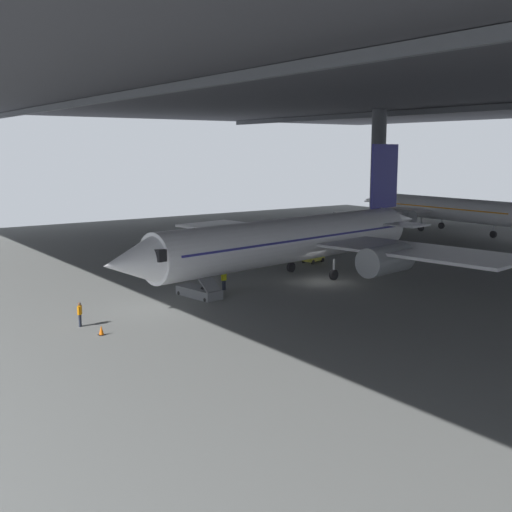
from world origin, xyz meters
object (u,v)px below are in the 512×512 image
(crew_worker_near_nose, at_px, (80,313))
(airplane_distant, at_px, (442,208))
(traffic_cone_orange, at_px, (101,330))
(crew_worker_by_stairs, at_px, (224,279))
(airplane_main, at_px, (296,239))
(baggage_tug, at_px, (313,257))
(boarding_stairs, at_px, (198,287))

(crew_worker_near_nose, relative_size, airplane_distant, 0.05)
(traffic_cone_orange, bearing_deg, crew_worker_by_stairs, 116.09)
(airplane_main, distance_m, airplane_distant, 39.66)
(crew_worker_by_stairs, bearing_deg, traffic_cone_orange, -63.91)
(crew_worker_by_stairs, distance_m, airplane_distant, 46.77)
(crew_worker_by_stairs, bearing_deg, baggage_tug, 111.56)
(airplane_distant, bearing_deg, traffic_cone_orange, -70.27)
(crew_worker_near_nose, relative_size, baggage_tug, 0.65)
(traffic_cone_orange, bearing_deg, baggage_tug, 113.76)
(airplane_main, relative_size, baggage_tug, 15.35)
(crew_worker_by_stairs, distance_m, baggage_tug, 15.13)
(airplane_main, bearing_deg, airplane_distant, 110.90)
(boarding_stairs, xyz_separation_m, baggage_tug, (-6.38, 16.88, -0.21))
(airplane_main, xyz_separation_m, crew_worker_by_stairs, (0.13, -7.43, -2.58))
(traffic_cone_orange, distance_m, baggage_tug, 29.34)
(boarding_stairs, bearing_deg, airplane_main, 95.26)
(crew_worker_by_stairs, relative_size, baggage_tug, 0.65)
(airplane_main, height_order, traffic_cone_orange, airplane_main)
(crew_worker_near_nose, bearing_deg, traffic_cone_orange, 7.68)
(boarding_stairs, relative_size, traffic_cone_orange, 7.80)
(boarding_stairs, distance_m, baggage_tug, 18.05)
(boarding_stairs, height_order, baggage_tug, boarding_stairs)
(crew_worker_near_nose, bearing_deg, airplane_main, 100.42)
(airplane_main, relative_size, crew_worker_by_stairs, 23.57)
(baggage_tug, bearing_deg, traffic_cone_orange, -66.24)
(airplane_distant, height_order, traffic_cone_orange, airplane_distant)
(airplane_main, relative_size, traffic_cone_orange, 61.74)
(crew_worker_near_nose, bearing_deg, crew_worker_by_stairs, 105.55)
(crew_worker_near_nose, distance_m, baggage_tug, 28.73)
(crew_worker_near_nose, relative_size, crew_worker_by_stairs, 1.00)
(baggage_tug, bearing_deg, crew_worker_near_nose, -71.29)
(crew_worker_by_stairs, height_order, baggage_tug, crew_worker_by_stairs)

